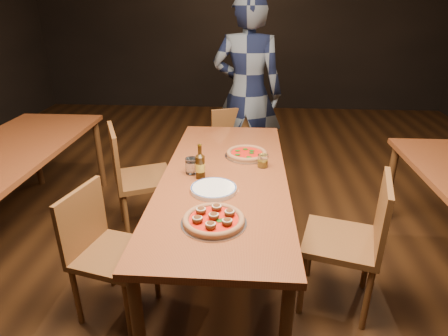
# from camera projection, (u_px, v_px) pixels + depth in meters

# --- Properties ---
(ground) EXTENTS (9.00, 9.00, 0.00)m
(ground) POSITION_uv_depth(u_px,v_px,m) (224.00, 267.00, 2.74)
(ground) COLOR black
(table_main) EXTENTS (0.80, 2.00, 0.75)m
(table_main) POSITION_uv_depth(u_px,v_px,m) (225.00, 184.00, 2.46)
(table_main) COLOR maroon
(table_main) RESTS_ON ground
(table_left) EXTENTS (0.80, 2.00, 0.75)m
(table_left) POSITION_uv_depth(u_px,v_px,m) (4.00, 160.00, 2.84)
(table_left) COLOR maroon
(table_left) RESTS_ON ground
(chair_main_nw) EXTENTS (0.48, 0.48, 0.86)m
(chair_main_nw) POSITION_uv_depth(u_px,v_px,m) (114.00, 253.00, 2.20)
(chair_main_nw) COLOR brown
(chair_main_nw) RESTS_ON ground
(chair_main_sw) EXTENTS (0.59, 0.59, 0.95)m
(chair_main_sw) POSITION_uv_depth(u_px,v_px,m) (144.00, 177.00, 3.03)
(chair_main_sw) COLOR brown
(chair_main_sw) RESTS_ON ground
(chair_main_e) EXTENTS (0.53, 0.53, 0.93)m
(chair_main_e) POSITION_uv_depth(u_px,v_px,m) (341.00, 240.00, 2.26)
(chair_main_e) COLOR brown
(chair_main_e) RESTS_ON ground
(chair_end) EXTENTS (0.53, 0.53, 0.87)m
(chair_end) POSITION_uv_depth(u_px,v_px,m) (238.00, 154.00, 3.60)
(chair_end) COLOR brown
(chair_end) RESTS_ON ground
(pizza_meatball) EXTENTS (0.34, 0.34, 0.06)m
(pizza_meatball) POSITION_uv_depth(u_px,v_px,m) (214.00, 219.00, 1.89)
(pizza_meatball) COLOR #B7B7BF
(pizza_meatball) RESTS_ON table_main
(pizza_margherita) EXTENTS (0.32, 0.32, 0.04)m
(pizza_margherita) POSITION_uv_depth(u_px,v_px,m) (247.00, 154.00, 2.71)
(pizza_margherita) COLOR #B7B7BF
(pizza_margherita) RESTS_ON table_main
(plate_stack) EXTENTS (0.27, 0.27, 0.03)m
(plate_stack) POSITION_uv_depth(u_px,v_px,m) (214.00, 189.00, 2.22)
(plate_stack) COLOR white
(plate_stack) RESTS_ON table_main
(beer_bottle) EXTENTS (0.06, 0.06, 0.22)m
(beer_bottle) POSITION_uv_depth(u_px,v_px,m) (200.00, 166.00, 2.36)
(beer_bottle) COLOR black
(beer_bottle) RESTS_ON table_main
(water_glass) EXTENTS (0.08, 0.08, 0.10)m
(water_glass) POSITION_uv_depth(u_px,v_px,m) (192.00, 166.00, 2.43)
(water_glass) COLOR white
(water_glass) RESTS_ON table_main
(amber_glass) EXTENTS (0.07, 0.07, 0.09)m
(amber_glass) POSITION_uv_depth(u_px,v_px,m) (263.00, 161.00, 2.53)
(amber_glass) COLOR #9D7011
(amber_glass) RESTS_ON table_main
(diner) EXTENTS (0.73, 0.53, 1.89)m
(diner) POSITION_uv_depth(u_px,v_px,m) (247.00, 94.00, 3.69)
(diner) COLOR black
(diner) RESTS_ON ground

